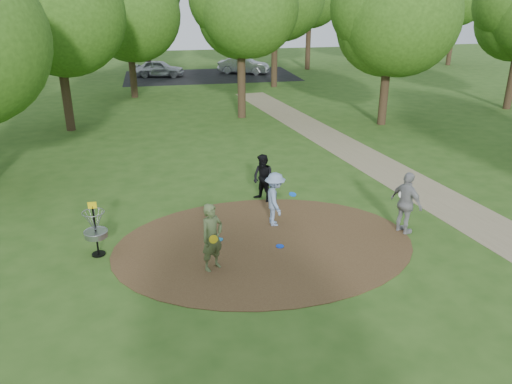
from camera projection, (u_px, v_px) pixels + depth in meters
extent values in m
plane|color=#2D5119|center=(265.00, 244.00, 13.95)|extent=(100.00, 100.00, 0.00)
cylinder|color=#47301C|center=(265.00, 244.00, 13.95)|extent=(8.40, 8.40, 0.02)
cube|color=#8C7A5B|center=(438.00, 199.00, 16.97)|extent=(7.55, 39.89, 0.01)
cube|color=black|center=(211.00, 76.00, 41.58)|extent=(14.00, 8.00, 0.01)
imported|color=#536339|center=(212.00, 237.00, 12.39)|extent=(0.78, 0.72, 1.78)
cylinder|color=gold|center=(213.00, 239.00, 12.19)|extent=(0.22, 0.05, 0.22)
imported|color=#7C94B9|center=(275.00, 199.00, 14.82)|extent=(0.65, 1.09, 1.65)
cylinder|color=blue|center=(293.00, 194.00, 14.82)|extent=(0.30, 0.30, 0.08)
imported|color=black|center=(263.00, 178.00, 16.54)|extent=(0.96, 0.99, 1.62)
cylinder|color=#0CA4DC|center=(269.00, 180.00, 16.61)|extent=(0.23, 0.09, 0.22)
imported|color=#979799|center=(406.00, 203.00, 14.29)|extent=(0.82, 1.18, 1.86)
cylinder|color=white|center=(402.00, 195.00, 14.22)|extent=(0.23, 0.13, 0.22)
cylinder|color=#1674B6|center=(219.00, 239.00, 14.15)|extent=(0.22, 0.22, 0.02)
cylinder|color=#0C39D4|center=(280.00, 246.00, 13.78)|extent=(0.22, 0.22, 0.02)
imported|color=#B5B7BE|center=(159.00, 68.00, 40.81)|extent=(4.22, 2.36, 1.36)
imported|color=#A7A9AF|center=(244.00, 65.00, 42.37)|extent=(4.50, 3.01, 1.40)
cylinder|color=black|center=(96.00, 232.00, 13.14)|extent=(0.05, 0.05, 1.35)
cylinder|color=black|center=(99.00, 254.00, 13.39)|extent=(0.36, 0.36, 0.04)
cylinder|color=gray|center=(96.00, 234.00, 13.16)|extent=(0.60, 0.60, 0.16)
torus|color=gray|center=(96.00, 231.00, 13.13)|extent=(0.63, 0.63, 0.03)
torus|color=gray|center=(93.00, 212.00, 12.93)|extent=(0.58, 0.58, 0.02)
cube|color=yellow|center=(92.00, 205.00, 12.85)|extent=(0.22, 0.02, 0.18)
cylinder|color=#332316|center=(66.00, 93.00, 24.67)|extent=(0.44, 0.44, 3.80)
sphere|color=#2F5316|center=(55.00, 19.00, 23.36)|extent=(5.74, 5.74, 5.74)
cylinder|color=#332316|center=(241.00, 80.00, 27.17)|extent=(0.44, 0.44, 4.18)
sphere|color=#2F5316|center=(241.00, 12.00, 25.86)|extent=(5.09, 5.09, 5.09)
cylinder|color=#332316|center=(384.00, 90.00, 25.84)|extent=(0.44, 0.44, 3.61)
sphere|color=#2F5316|center=(391.00, 21.00, 24.58)|extent=(5.71, 5.71, 5.71)
cylinder|color=#332316|center=(133.00, 71.00, 32.56)|extent=(0.44, 0.44, 3.42)
sphere|color=#2F5316|center=(128.00, 18.00, 31.32)|extent=(5.80, 5.80, 5.80)
cylinder|color=#332316|center=(274.00, 56.00, 36.05)|extent=(0.44, 0.44, 4.37)
sphere|color=#2F5316|center=(275.00, 0.00, 34.61)|extent=(6.00, 6.00, 6.00)
cylinder|color=#332316|center=(512.00, 77.00, 29.29)|extent=(0.44, 0.44, 3.80)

